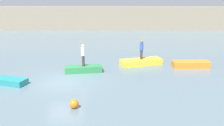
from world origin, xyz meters
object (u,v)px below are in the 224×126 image
at_px(rowboat_yellow, 141,62).
at_px(mooring_buoy, 74,104).
at_px(rowboat_teal, 8,81).
at_px(person_white_shirt, 83,54).
at_px(person_blue_shirt, 141,49).
at_px(rowboat_green, 84,69).
at_px(rowboat_orange, 191,64).

bearing_deg(rowboat_yellow, mooring_buoy, -135.85).
bearing_deg(rowboat_teal, rowboat_yellow, 45.64).
relative_size(person_white_shirt, person_blue_shirt, 1.04).
bearing_deg(rowboat_teal, rowboat_green, 47.58).
xyz_separation_m(rowboat_orange, mooring_buoy, (-8.83, -8.43, -0.00)).
distance_m(rowboat_yellow, person_white_shirt, 5.56).
relative_size(rowboat_yellow, rowboat_orange, 1.18).
relative_size(person_white_shirt, mooring_buoy, 3.37).
height_order(rowboat_yellow, mooring_buoy, mooring_buoy).
relative_size(rowboat_teal, rowboat_orange, 0.90).
height_order(rowboat_orange, person_blue_shirt, person_blue_shirt).
bearing_deg(person_white_shirt, rowboat_yellow, 25.40).
height_order(rowboat_yellow, rowboat_orange, rowboat_orange).
bearing_deg(rowboat_yellow, rowboat_green, -173.94).
bearing_deg(person_white_shirt, rowboat_teal, -150.54).
distance_m(rowboat_teal, rowboat_yellow, 11.27).
bearing_deg(mooring_buoy, rowboat_green, 92.48).
bearing_deg(rowboat_green, rowboat_yellow, 16.38).
bearing_deg(rowboat_yellow, person_white_shirt, -173.94).
xyz_separation_m(rowboat_teal, person_white_shirt, (5.11, 2.88, 1.30)).
relative_size(person_blue_shirt, mooring_buoy, 3.25).
bearing_deg(rowboat_orange, person_white_shirt, -172.89).
bearing_deg(rowboat_orange, rowboat_teal, -165.20).
xyz_separation_m(person_white_shirt, person_blue_shirt, (4.89, 2.32, -0.05)).
xyz_separation_m(rowboat_yellow, mooring_buoy, (-4.59, -9.21, 0.02)).
relative_size(rowboat_green, person_white_shirt, 1.66).
height_order(rowboat_yellow, person_white_shirt, person_white_shirt).
xyz_separation_m(rowboat_teal, rowboat_yellow, (10.00, 5.21, 0.04)).
distance_m(person_blue_shirt, mooring_buoy, 10.36).
xyz_separation_m(person_white_shirt, mooring_buoy, (0.30, -6.89, -1.25)).
distance_m(rowboat_orange, person_blue_shirt, 4.47).
xyz_separation_m(rowboat_green, person_white_shirt, (0.00, 0.00, 1.26)).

